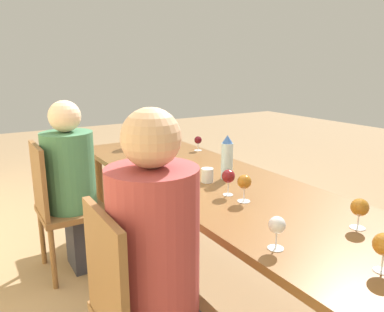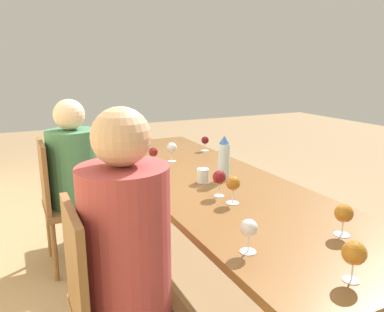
{
  "view_description": "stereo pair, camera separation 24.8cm",
  "coord_description": "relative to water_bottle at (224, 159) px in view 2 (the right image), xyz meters",
  "views": [
    {
      "loc": [
        -1.9,
        1.31,
        1.46
      ],
      "look_at": [
        0.23,
        0.0,
        0.85
      ],
      "focal_mm": 35.0,
      "sensor_mm": 36.0,
      "label": 1
    },
    {
      "loc": [
        -2.02,
        1.09,
        1.46
      ],
      "look_at": [
        0.23,
        0.0,
        0.85
      ],
      "focal_mm": 35.0,
      "sensor_mm": 36.0,
      "label": 2
    }
  ],
  "objects": [
    {
      "name": "ground_plane",
      "position": [
        0.06,
        0.08,
        -0.89
      ],
      "size": [
        14.0,
        14.0,
        0.0
      ],
      "primitive_type": "plane",
      "color": "#937551"
    },
    {
      "name": "dining_table",
      "position": [
        0.06,
        0.08,
        -0.21
      ],
      "size": [
        2.77,
        0.88,
        0.75
      ],
      "color": "brown",
      "rests_on": "ground_plane"
    },
    {
      "name": "water_bottle",
      "position": [
        0.0,
        0.0,
        0.0
      ],
      "size": [
        0.07,
        0.07,
        0.29
      ],
      "color": "#ADCCD6",
      "rests_on": "dining_table"
    },
    {
      "name": "water_tumbler",
      "position": [
        0.01,
        0.14,
        -0.09
      ],
      "size": [
        0.08,
        0.08,
        0.09
      ],
      "color": "silver",
      "rests_on": "dining_table"
    },
    {
      "name": "vase",
      "position": [
        1.19,
        0.15,
        -0.02
      ],
      "size": [
        0.13,
        0.13,
        0.24
      ],
      "color": "#4C2D1E",
      "rests_on": "dining_table"
    },
    {
      "name": "wine_glass_0",
      "position": [
        -0.9,
        -0.06,
        -0.04
      ],
      "size": [
        0.08,
        0.08,
        0.14
      ],
      "color": "silver",
      "rests_on": "dining_table"
    },
    {
      "name": "wine_glass_1",
      "position": [
        0.57,
        0.12,
        -0.03
      ],
      "size": [
        0.08,
        0.08,
        0.15
      ],
      "color": "silver",
      "rests_on": "dining_table"
    },
    {
      "name": "wine_glass_2",
      "position": [
        0.53,
        0.28,
        -0.05
      ],
      "size": [
        0.07,
        0.07,
        0.13
      ],
      "color": "silver",
      "rests_on": "dining_table"
    },
    {
      "name": "wine_glass_3",
      "position": [
        -0.85,
        0.39,
        -0.04
      ],
      "size": [
        0.07,
        0.07,
        0.14
      ],
      "color": "silver",
      "rests_on": "dining_table"
    },
    {
      "name": "wine_glass_4",
      "position": [
        0.78,
        -0.28,
        -0.05
      ],
      "size": [
        0.07,
        0.07,
        0.12
      ],
      "color": "silver",
      "rests_on": "dining_table"
    },
    {
      "name": "wine_glass_5",
      "position": [
        -0.38,
        0.17,
        -0.03
      ],
      "size": [
        0.08,
        0.08,
        0.15
      ],
      "color": "silver",
      "rests_on": "dining_table"
    },
    {
      "name": "wine_glass_6",
      "position": [
        -0.25,
        0.18,
        -0.03
      ],
      "size": [
        0.08,
        0.08,
        0.15
      ],
      "color": "silver",
      "rests_on": "dining_table"
    },
    {
      "name": "wine_glass_7",
      "position": [
        -1.17,
        0.19,
        -0.04
      ],
      "size": [
        0.08,
        0.08,
        0.14
      ],
      "color": "silver",
      "rests_on": "dining_table"
    },
    {
      "name": "chair_near",
      "position": [
        -0.62,
        0.89,
        -0.37
      ],
      "size": [
        0.44,
        0.44,
        0.95
      ],
      "color": "brown",
      "rests_on": "ground_plane"
    },
    {
      "name": "chair_far",
      "position": [
        0.73,
        0.89,
        -0.37
      ],
      "size": [
        0.44,
        0.44,
        0.95
      ],
      "color": "brown",
      "rests_on": "ground_plane"
    },
    {
      "name": "person_near",
      "position": [
        -0.62,
        0.8,
        -0.18
      ],
      "size": [
        0.36,
        0.36,
        1.31
      ],
      "color": "#2D2D38",
      "rests_on": "ground_plane"
    },
    {
      "name": "person_far",
      "position": [
        0.73,
        0.8,
        -0.23
      ],
      "size": [
        0.35,
        0.35,
        1.23
      ],
      "color": "#2D2D38",
      "rests_on": "ground_plane"
    }
  ]
}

